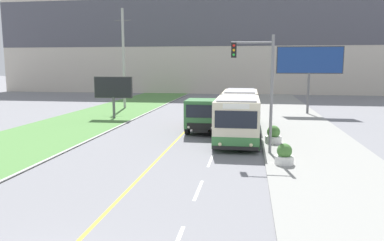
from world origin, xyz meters
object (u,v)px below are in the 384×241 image
dump_truck (204,115)px  planter_round_second (273,135)px  billboard_large (310,62)px  billboard_small (113,89)px  city_bus (239,114)px  utility_pole_far (124,59)px  planter_round_near (284,155)px  traffic_light_mast (260,80)px

dump_truck → planter_round_second: dump_truck is taller
billboard_large → billboard_small: 19.16m
dump_truck → billboard_small: size_ratio=1.84×
dump_truck → billboard_large: 15.15m
city_bus → billboard_large: bearing=62.1°
billboard_large → billboard_small: billboard_large is taller
billboard_large → billboard_small: bearing=-162.1°
utility_pole_far → billboard_small: bearing=-77.9°
city_bus → utility_pole_far: bearing=132.4°
planter_round_near → city_bus: bearing=107.0°
dump_truck → billboard_small: (-9.06, 5.68, 1.48)m
traffic_light_mast → planter_round_second: traffic_light_mast is taller
traffic_light_mast → city_bus: bearing=102.6°
dump_truck → billboard_large: bearing=51.9°
planter_round_second → billboard_large: bearing=74.3°
utility_pole_far → planter_round_second: size_ratio=10.11×
planter_round_second → planter_round_near: bearing=-87.6°
traffic_light_mast → planter_round_near: bearing=-63.0°
city_bus → planter_round_near: 8.43m
planter_round_near → billboard_small: bearing=134.2°
traffic_light_mast → planter_round_near: 4.40m
billboard_large → planter_round_near: (-4.05, -20.26, -4.63)m
dump_truck → traffic_light_mast: (3.80, -6.44, 2.83)m
city_bus → planter_round_near: (2.45, -8.00, -0.96)m
traffic_light_mast → planter_round_near: traffic_light_mast is taller
traffic_light_mast → planter_round_second: (0.96, 2.78, -3.53)m
billboard_small → planter_round_near: 20.25m
city_bus → traffic_light_mast: traffic_light_mast is taller
city_bus → billboard_small: billboard_small is taller
traffic_light_mast → dump_truck: bearing=120.5°
billboard_large → planter_round_near: 21.18m
traffic_light_mast → billboard_large: (5.22, 17.96, 1.08)m
billboard_small → utility_pole_far: bearing=102.1°
utility_pole_far → billboard_small: 8.84m
dump_truck → planter_round_second: (4.76, -3.66, -0.70)m
traffic_light_mast → planter_round_second: bearing=70.9°
dump_truck → utility_pole_far: 18.11m
utility_pole_far → dump_truck: bearing=-52.0°
traffic_light_mast → billboard_small: (-12.86, 12.12, -1.36)m
traffic_light_mast → billboard_small: traffic_light_mast is taller
planter_round_near → traffic_light_mast: bearing=117.0°
planter_round_near → planter_round_second: (-0.21, 5.08, 0.03)m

